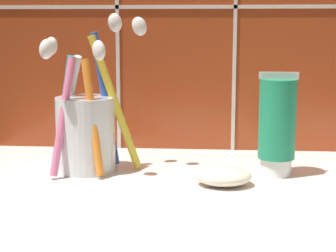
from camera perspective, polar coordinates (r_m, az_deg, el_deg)
name	(u,v)px	position (r cm, az deg, el deg)	size (l,w,h in cm)	color
sink_counter	(223,196)	(61.47, 5.63, -7.10)	(63.96, 37.71, 2.00)	white
toothbrush_cup	(86,126)	(67.07, -8.37, 0.00)	(14.19, 12.05, 18.71)	silver
toothpaste_tube	(277,125)	(65.69, 11.02, 0.08)	(4.46, 4.25, 12.00)	white
soap_bar	(219,176)	(61.70, 5.25, -5.06)	(6.16, 5.15, 2.05)	silver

